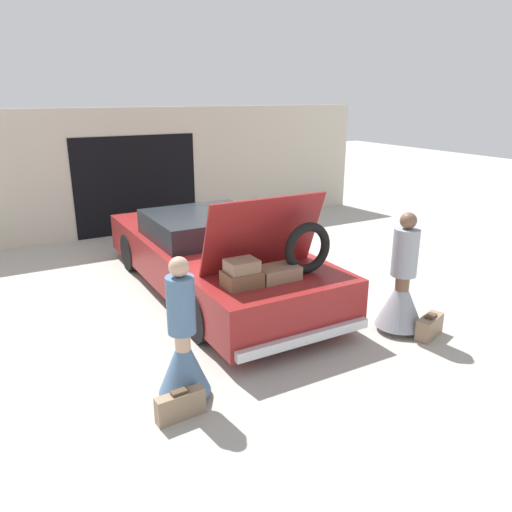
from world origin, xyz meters
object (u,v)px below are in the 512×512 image
car (213,256)px  person_left (183,350)px  suitcase_beside_right_person (429,327)px  suitcase_beside_left_person (180,405)px  person_right (402,290)px

car → person_left: (-1.56, -2.65, -0.02)m
person_left → car: bearing=143.0°
person_left → suitcase_beside_right_person: person_left is taller
person_left → suitcase_beside_right_person: (3.34, -0.29, -0.42)m
person_left → suitcase_beside_left_person: size_ratio=3.08×
person_right → suitcase_beside_right_person: (0.22, -0.34, -0.44)m
person_left → person_right: person_right is taller
person_left → person_right: 3.12m
suitcase_beside_left_person → person_right: bearing=6.4°
person_right → suitcase_beside_left_person: person_right is taller
person_left → suitcase_beside_right_person: bearing=78.6°
person_right → suitcase_beside_left_person: bearing=97.6°
car → suitcase_beside_right_person: car is taller
car → person_right: bearing=-59.0°
car → person_left: 3.08m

